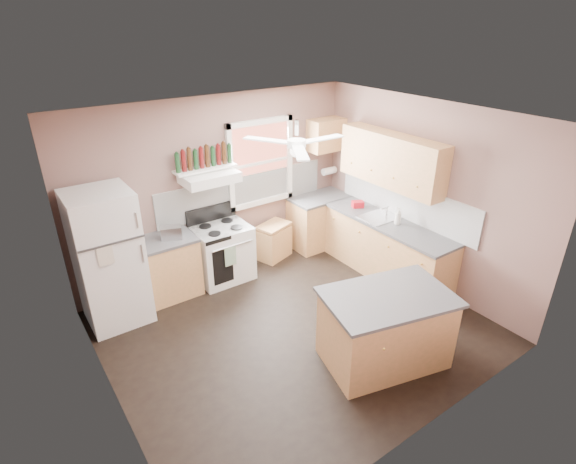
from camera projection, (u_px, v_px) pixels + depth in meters
floor at (295, 328)px, 5.86m from camera, size 4.50×4.50×0.00m
ceiling at (297, 120)px, 4.68m from camera, size 4.50×4.50×0.00m
wall_back at (217, 187)px, 6.76m from camera, size 4.50×0.05×2.70m
wall_right at (423, 195)px, 6.45m from camera, size 0.05×4.00×2.70m
wall_left at (94, 300)px, 4.09m from camera, size 0.05×4.00×2.70m
backsplash_back at (244, 192)px, 7.04m from camera, size 2.90×0.03×0.55m
backsplash_right at (404, 201)px, 6.72m from camera, size 0.03×2.60×0.55m
window_view at (260, 163)px, 7.00m from camera, size 1.00×0.02×1.20m
window_frame at (261, 163)px, 6.98m from camera, size 1.16×0.07×1.36m
refrigerator at (109, 259)px, 5.68m from camera, size 0.77×0.75×1.81m
base_cabinet_left at (165, 269)px, 6.37m from camera, size 0.90×0.60×0.86m
counter_left at (161, 241)px, 6.18m from camera, size 0.92×0.62×0.04m
toaster at (171, 233)px, 6.16m from camera, size 0.32×0.25×0.18m
stove at (223, 253)px, 6.80m from camera, size 0.82×0.65×0.86m
range_hood at (210, 177)px, 6.32m from camera, size 0.78×0.50×0.14m
bottle_shelf at (205, 168)px, 6.36m from camera, size 0.90×0.26×0.03m
cart at (274, 242)px, 7.46m from camera, size 0.63×0.51×0.54m
base_cabinet_corner at (319, 222)px, 7.83m from camera, size 1.00×0.60×0.86m
base_cabinet_right at (386, 249)px, 6.90m from camera, size 0.60×2.20×0.86m
counter_corner at (320, 198)px, 7.63m from camera, size 1.02×0.62×0.04m
counter_right at (389, 223)px, 6.70m from camera, size 0.62×2.22×0.04m
sink at (379, 218)px, 6.84m from camera, size 0.55×0.45×0.03m
faucet at (387, 211)px, 6.89m from camera, size 0.03×0.03×0.14m
upper_cabinet_right at (391, 160)px, 6.53m from camera, size 0.33×1.80×0.76m
upper_cabinet_corner at (326, 135)px, 7.38m from camera, size 0.60×0.33×0.52m
paper_towel at (329, 171)px, 7.75m from camera, size 0.26×0.12×0.12m
island at (385, 330)px, 5.15m from camera, size 1.51×1.15×0.86m
island_top at (389, 297)px, 4.95m from camera, size 1.60×1.25×0.04m
ceiling_fan_hub at (297, 144)px, 4.79m from camera, size 0.20×0.20×0.08m
soap_bottle at (398, 216)px, 6.57m from camera, size 0.12×0.13×0.26m
red_caddy at (358, 204)px, 7.18m from camera, size 0.21×0.18×0.10m
wine_bottles at (204, 158)px, 6.29m from camera, size 0.86×0.06×0.31m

